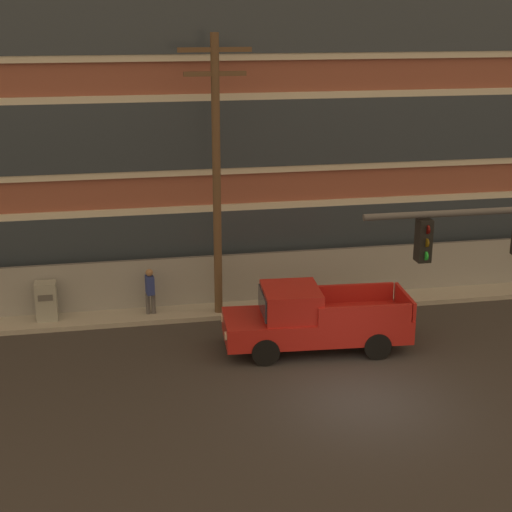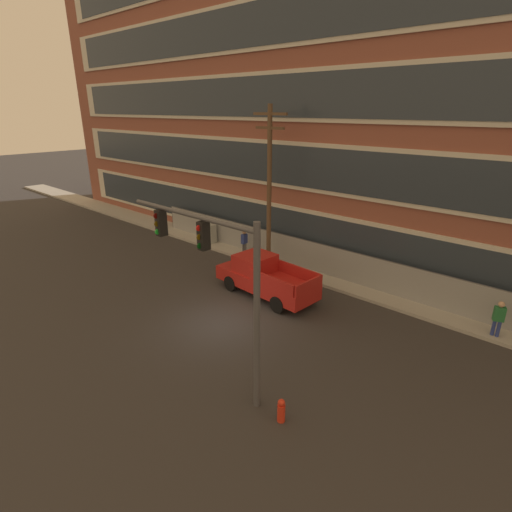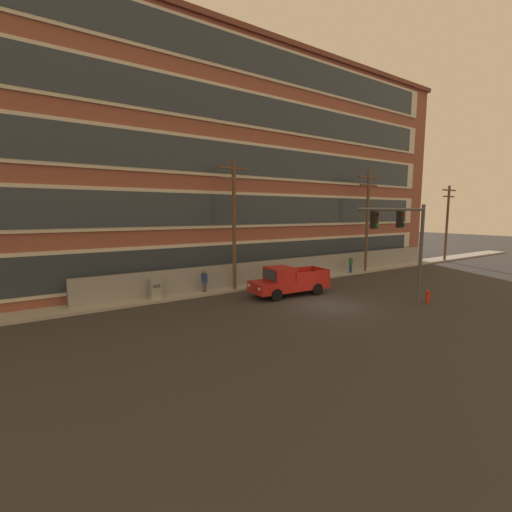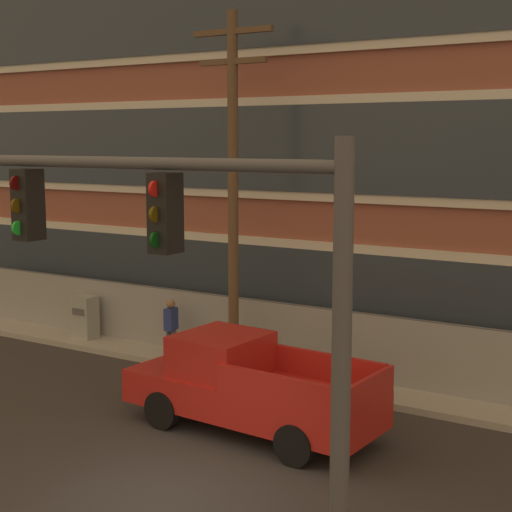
{
  "view_description": "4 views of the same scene",
  "coord_description": "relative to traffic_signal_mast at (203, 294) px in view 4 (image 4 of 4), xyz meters",
  "views": [
    {
      "loc": [
        -6.16,
        -17.29,
        9.73
      ],
      "look_at": [
        -2.18,
        3.53,
        2.98
      ],
      "focal_mm": 55.0,
      "sensor_mm": 36.0,
      "label": 1
    },
    {
      "loc": [
        11.32,
        -10.33,
        8.82
      ],
      "look_at": [
        -0.59,
        2.92,
        2.18
      ],
      "focal_mm": 28.0,
      "sensor_mm": 36.0,
      "label": 2
    },
    {
      "loc": [
        -14.61,
        -14.15,
        5.5
      ],
      "look_at": [
        -2.88,
        3.73,
        2.8
      ],
      "focal_mm": 24.0,
      "sensor_mm": 36.0,
      "label": 3
    },
    {
      "loc": [
        7.77,
        -9.63,
        5.95
      ],
      "look_at": [
        -0.62,
        3.98,
        3.58
      ],
      "focal_mm": 55.0,
      "sensor_mm": 36.0,
      "label": 4
    }
  ],
  "objects": [
    {
      "name": "pickup_truck_red",
      "position": [
        -3.35,
        6.17,
        -3.34
      ],
      "size": [
        5.59,
        2.29,
        1.96
      ],
      "color": "#AD1E19",
      "rests_on": "ground"
    },
    {
      "name": "utility_pole_near_corner",
      "position": [
        -5.7,
        9.27,
        0.67
      ],
      "size": [
        2.23,
        0.26,
        9.02
      ],
      "color": "brown",
      "rests_on": "ground"
    },
    {
      "name": "ground_plane",
      "position": [
        -2.85,
        2.74,
        -4.27
      ],
      "size": [
        160.0,
        160.0,
        0.0
      ],
      "primitive_type": "plane",
      "color": "#333030"
    },
    {
      "name": "electrical_cabinet",
      "position": [
        -11.19,
        9.66,
        -3.56
      ],
      "size": [
        0.66,
        0.55,
        1.41
      ],
      "color": "#939993",
      "rests_on": "ground"
    },
    {
      "name": "pedestrian_by_fence",
      "position": [
        -7.9,
        9.53,
        -3.3
      ],
      "size": [
        0.32,
        0.43,
        1.69
      ],
      "color": "#4C4C51",
      "rests_on": "ground"
    },
    {
      "name": "brick_mill_building",
      "position": [
        -5.44,
        15.07,
        5.18
      ],
      "size": [
        50.51,
        8.71,
        18.88
      ],
      "color": "brown",
      "rests_on": "ground"
    },
    {
      "name": "traffic_signal_mast",
      "position": [
        0.0,
        0.0,
        0.0
      ],
      "size": [
        5.8,
        0.43,
        5.99
      ],
      "color": "#4C4C51",
      "rests_on": "ground"
    },
    {
      "name": "sidewalk_building_side",
      "position": [
        -2.85,
        9.96,
        -4.19
      ],
      "size": [
        80.0,
        2.12,
        0.16
      ],
      "primitive_type": "cube",
      "color": "#9E9B93",
      "rests_on": "ground"
    }
  ]
}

